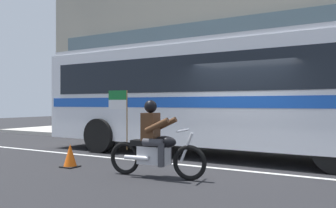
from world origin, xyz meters
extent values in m
plane|color=black|center=(0.00, 0.00, 0.00)|extent=(60.00, 60.00, 0.00)
cube|color=#B7B2A8|center=(0.00, 5.10, 0.07)|extent=(28.00, 3.80, 0.15)
cube|color=silver|center=(0.00, -0.60, 0.00)|extent=(26.60, 0.14, 0.01)
cube|color=#4C606B|center=(0.00, 6.96, 4.70)|extent=(25.76, 0.10, 1.40)
cube|color=silver|center=(-1.01, 1.20, 1.73)|extent=(11.21, 2.88, 2.70)
cube|color=black|center=(-1.01, 1.20, 2.28)|extent=(10.32, 2.90, 0.96)
cube|color=#194CB2|center=(-1.01, 1.20, 1.53)|extent=(10.99, 2.91, 0.28)
cube|color=#BABCC3|center=(-1.01, 1.20, 3.14)|extent=(10.98, 2.75, 0.16)
cylinder|color=black|center=(-4.46, 0.02, 0.52)|extent=(1.04, 0.30, 1.04)
torus|color=black|center=(-0.40, -2.05, 0.34)|extent=(0.70, 0.16, 0.69)
torus|color=black|center=(-1.85, -2.21, 0.34)|extent=(0.70, 0.16, 0.69)
cube|color=silver|center=(-1.17, -2.14, 0.44)|extent=(0.67, 0.35, 0.36)
ellipsoid|color=black|center=(-0.93, -2.11, 0.72)|extent=(0.51, 0.33, 0.24)
cube|color=black|center=(-1.37, -2.16, 0.69)|extent=(0.58, 0.32, 0.12)
cylinder|color=silver|center=(-0.46, -2.06, 0.65)|extent=(0.28, 0.08, 0.58)
cylinder|color=silver|center=(-0.54, -2.07, 0.96)|extent=(0.11, 0.64, 0.04)
cylinder|color=silver|center=(-1.46, -2.33, 0.39)|extent=(0.56, 0.15, 0.09)
cube|color=#4C2D19|center=(-1.24, -2.14, 1.02)|extent=(0.32, 0.39, 0.56)
sphere|color=black|center=(-1.24, -2.14, 1.44)|extent=(0.26, 0.26, 0.26)
cylinder|color=#38383D|center=(-1.12, -1.95, 0.72)|extent=(0.43, 0.19, 0.15)
cylinder|color=#38383D|center=(-0.94, -1.93, 0.48)|extent=(0.13, 0.13, 0.46)
cylinder|color=#38383D|center=(-1.09, -2.31, 0.72)|extent=(0.43, 0.19, 0.15)
cylinder|color=#38383D|center=(-0.91, -2.29, 0.48)|extent=(0.13, 0.13, 0.46)
cylinder|color=#4C2D19|center=(-1.03, -1.92, 1.06)|extent=(0.53, 0.16, 0.32)
cylinder|color=#4C2D19|center=(-0.98, -2.32, 1.06)|extent=(0.53, 0.16, 0.32)
cylinder|color=olive|center=(-1.80, -2.20, 1.15)|extent=(0.02, 0.02, 1.25)
cube|color=#197233|center=(-2.02, -2.23, 1.68)|extent=(0.44, 0.07, 0.20)
cube|color=white|center=(-2.02, -2.23, 1.47)|extent=(0.44, 0.07, 0.20)
cone|color=#EA590F|center=(-3.46, -2.18, 0.28)|extent=(0.32, 0.32, 0.55)
cube|color=black|center=(-3.46, -2.18, 0.01)|extent=(0.36, 0.36, 0.03)
camera|label=1|loc=(2.55, -8.09, 1.49)|focal=36.98mm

